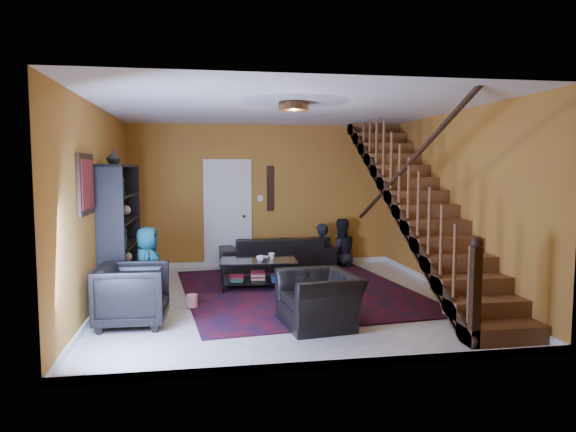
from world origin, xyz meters
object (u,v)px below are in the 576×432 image
bookshelf (121,233)px  armchair_right (319,299)px  armchair_left (133,295)px  sofa (277,253)px  coffee_table (258,272)px

bookshelf → armchair_right: (2.63, -1.94, -0.64)m
bookshelf → armchair_left: size_ratio=2.37×
sofa → armchair_left: (-2.28, -3.26, 0.07)m
bookshelf → coffee_table: bookshelf is taller
armchair_left → coffee_table: (1.74, 1.73, -0.11)m
bookshelf → coffee_table: (2.10, 0.16, -0.69)m
armchair_left → bookshelf: bearing=14.8°
armchair_right → coffee_table: 2.17m
armchair_right → coffee_table: bearing=-173.3°
sofa → coffee_table: 1.63m
sofa → armchair_left: size_ratio=2.58×
bookshelf → sofa: size_ratio=0.92×
sofa → coffee_table: sofa is taller
armchair_right → sofa: bearing=172.5°
armchair_left → coffee_table: 2.46m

